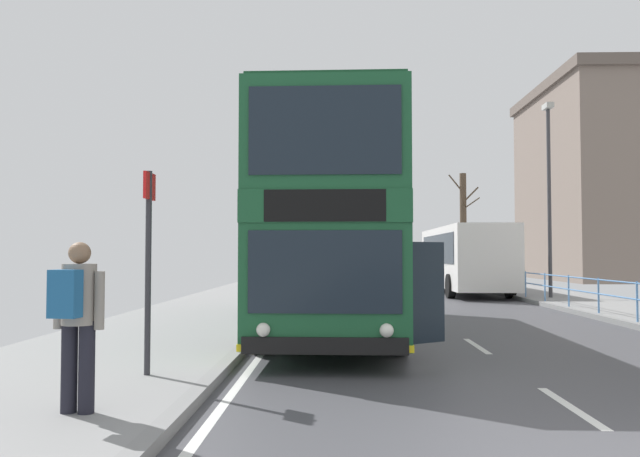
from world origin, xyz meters
TOP-DOWN VIEW (x-y plane):
  - double_decker_bus_main at (-2.69, 9.64)m, footprint 3.18×11.12m
  - background_bus_far_lane at (3.02, 23.49)m, footprint 2.62×9.65m
  - pedestrian_with_backpack at (-5.25, 1.58)m, footprint 0.55×0.55m
  - bus_stop_sign_near at (-5.15, 3.64)m, footprint 0.08×0.44m
  - street_lamp_far_side at (5.29, 19.07)m, footprint 0.28×0.60m
  - bare_tree_far_00 at (5.69, 37.09)m, footprint 1.89×1.64m
  - background_building_00 at (17.23, 39.47)m, footprint 11.60×14.39m

SIDE VIEW (x-z plane):
  - pedestrian_with_backpack at x=-5.25m, z-range 0.29..2.00m
  - background_bus_far_lane at x=3.02m, z-range 0.14..3.05m
  - bus_stop_sign_near at x=-5.15m, z-range 0.45..3.15m
  - double_decker_bus_main at x=-2.69m, z-range 0.10..4.51m
  - bare_tree_far_00 at x=5.69m, z-range 0.24..7.16m
  - street_lamp_far_side at x=5.29m, z-range 0.74..7.98m
  - background_building_00 at x=17.23m, z-range 0.03..13.55m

